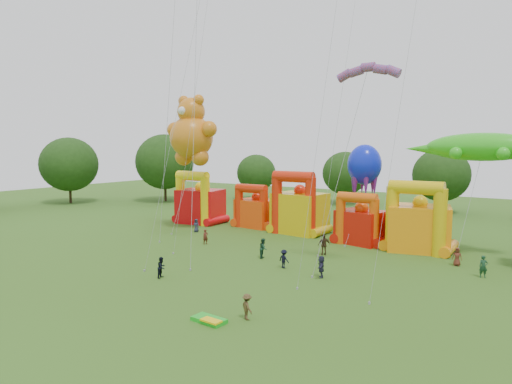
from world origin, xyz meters
The scene contains 23 objects.
ground centered at (0.00, 0.00, 0.00)m, with size 160.00×160.00×0.00m, color #365A19.
tree_ring centered at (-1.15, 0.60, 6.26)m, with size 121.18×123.26×12.07m.
bouncy_castle_0 centered at (-16.43, 27.89, 2.57)m, with size 6.00×5.15×6.79m.
bouncy_castle_1 centered at (-8.64, 29.51, 2.06)m, with size 5.09×4.29×5.37m.
bouncy_castle_2 centered at (-2.35, 28.78, 2.71)m, with size 5.95×5.00×7.18m.
bouncy_castle_3 centered at (5.59, 27.30, 2.05)m, with size 5.13×4.46×5.34m.
bouncy_castle_4 centered at (11.36, 27.16, 2.57)m, with size 6.35×5.53×6.79m.
teddy_bear_kite centered at (-13.68, 23.38, 10.97)m, with size 7.07×6.00×15.90m.
gecko_kite centered at (16.09, 27.52, 7.87)m, with size 12.43×6.79×11.28m.
octopus_kite centered at (5.03, 29.27, 7.08)m, with size 3.55×6.54×10.22m.
parafoil_kites centered at (-1.41, 13.87, 12.54)m, with size 25.39×9.68×30.77m.
diamond_kites centered at (3.46, 15.60, 16.39)m, with size 22.35×18.71×38.00m.
folded_kite_bundle centered at (6.00, 2.45, 0.14)m, with size 2.06×1.21×0.31m.
spectator_0 centered at (-12.55, 22.80, 0.77)m, with size 0.75×0.49×1.53m, color #262A3F.
spectator_1 centered at (-7.42, 18.30, 0.76)m, with size 0.55×0.36×1.52m, color #532117.
spectator_2 centered at (0.58, 16.69, 0.89)m, with size 0.87×0.68×1.78m, color #163926.
spectator_3 centered at (3.78, 14.79, 0.77)m, with size 0.99×0.57×1.54m, color black.
spectator_4 centered at (4.60, 20.71, 0.96)m, with size 1.13×0.47×1.93m, color #432E1B.
spectator_5 centered at (7.48, 14.02, 0.84)m, with size 1.56×0.50×1.68m, color #23243B.
spectator_6 centered at (15.48, 23.35, 0.77)m, with size 0.75×0.49×1.54m, color #5D281A.
spectator_7 centered at (17.77, 20.77, 0.85)m, with size 0.62×0.41×1.69m, color #183E26.
spectator_8 centered at (-2.59, 7.30, 0.80)m, with size 0.78×0.61×1.61m, color black.
spectator_9 centered at (7.57, 3.96, 0.76)m, with size 0.98×0.56×1.52m, color #48371D.
Camera 1 is at (21.95, -16.94, 9.97)m, focal length 32.00 mm.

